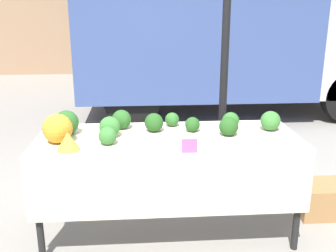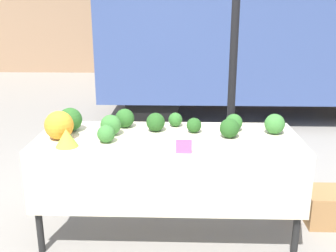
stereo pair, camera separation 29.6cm
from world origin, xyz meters
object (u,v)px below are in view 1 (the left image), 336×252
at_px(orange_cauliflower, 58,129).
at_px(price_sign, 189,146).
at_px(produce_crate, 324,198).
at_px(parked_truck, 222,32).

xyz_separation_m(orange_cauliflower, price_sign, (0.92, -0.28, -0.06)).
bearing_deg(produce_crate, parked_truck, 93.34).
distance_m(orange_cauliflower, price_sign, 0.96).
xyz_separation_m(parked_truck, orange_cauliflower, (-1.98, -3.94, -0.42)).
relative_size(parked_truck, price_sign, 46.51).
relative_size(orange_cauliflower, produce_crate, 0.43).
relative_size(orange_cauliflower, price_sign, 1.97).
bearing_deg(produce_crate, price_sign, -156.56).
relative_size(price_sign, produce_crate, 0.22).
distance_m(price_sign, produce_crate, 1.57).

